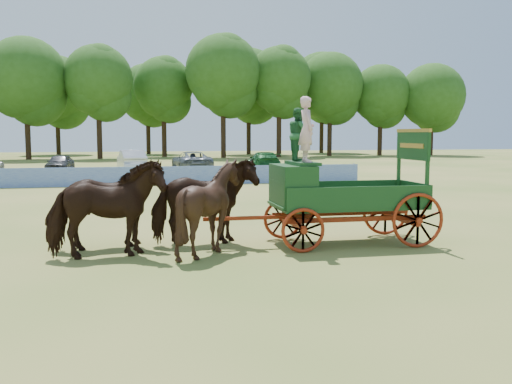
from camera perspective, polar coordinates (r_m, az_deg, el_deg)
The scene contains 9 objects.
ground at distance 14.46m, azimuth -7.62°, elevation -5.63°, with size 160.00×160.00×0.00m, color #AC904D.
horse_lead_left at distance 13.52m, azimuth -14.79°, elevation -1.75°, with size 1.21×2.66×2.24m, color black.
horse_lead_right at distance 14.61m, azimuth -14.58°, elevation -1.19°, with size 1.21×2.66×2.24m, color black.
horse_wheel_left at distance 13.61m, azimuth -4.65°, elevation -1.52°, with size 1.81×2.04×2.25m, color black.
horse_wheel_right at distance 14.70m, azimuth -5.20°, elevation -0.99°, with size 1.21×2.66×2.24m, color black.
farm_dray at distance 14.77m, azimuth 6.58°, elevation 0.84°, with size 6.00×2.00×3.78m.
sponsor_banner at distance 32.22m, azimuth -11.87°, elevation 1.56°, with size 26.00×0.08×1.05m, color #1F44AC.
parked_cars at distance 44.47m, azimuth -21.18°, elevation 2.74°, with size 36.82×6.98×1.63m.
treeline at distance 74.41m, azimuth -12.28°, elevation 10.60°, with size 89.48×23.84×14.93m.
Camera 1 is at (-1.05, -14.13, 2.87)m, focal length 40.00 mm.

